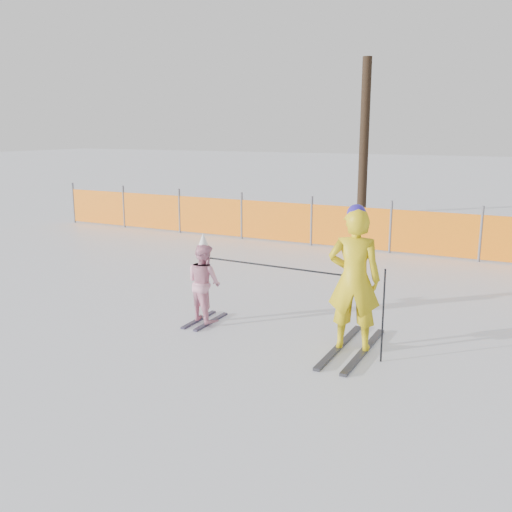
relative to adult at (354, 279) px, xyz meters
The scene contains 5 objects.
ground 1.98m from the adult, behind, with size 120.00×120.00×0.00m, color white.
adult is the anchor object (origin of this frame).
child 2.39m from the adult, behind, with size 0.70×0.90×1.38m.
ski_poles 0.60m from the adult, behind, with size 2.70×0.31×1.21m.
safety_fence 7.10m from the adult, 116.99° to the left, with size 15.93×0.06×1.25m.
Camera 1 is at (3.84, -7.02, 2.88)m, focal length 40.00 mm.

